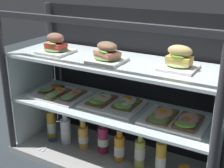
{
  "coord_description": "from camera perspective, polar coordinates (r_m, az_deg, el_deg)",
  "views": [
    {
      "loc": [
        0.81,
        -1.43,
        1.13
      ],
      "look_at": [
        0.0,
        0.0,
        0.52
      ],
      "focal_mm": 49.56,
      "sensor_mm": 36.0,
      "label": 1
    }
  ],
  "objects": [
    {
      "name": "juice_bottle_front_fourth",
      "position": [
        1.86,
        5.21,
        -12.42
      ],
      "size": [
        0.06,
        0.06,
        0.22
      ],
      "color": "#C0C856",
      "rests_on": "case_base_deck"
    },
    {
      "name": "kitchen_scissors",
      "position": [
        2.15,
        -11.2,
        -10.41
      ],
      "size": [
        0.07,
        0.17,
        0.01
      ],
      "color": "silver",
      "rests_on": "case_base_deck"
    },
    {
      "name": "open_sandwich_tray_near_right_corner",
      "position": [
        1.81,
        0.29,
        -3.55
      ],
      "size": [
        0.34,
        0.26,
        0.06
      ],
      "color": "white",
      "rests_on": "shelf_lower_glass"
    },
    {
      "name": "riser_upper_tier",
      "position": [
        1.75,
        0.0,
        -0.24
      ],
      "size": [
        1.22,
        0.39,
        0.27
      ],
      "color": "silver",
      "rests_on": "shelf_lower_glass"
    },
    {
      "name": "juice_bottle_front_second",
      "position": [
        1.8,
        8.98,
        -13.38
      ],
      "size": [
        0.06,
        0.06,
        0.24
      ],
      "color": "gold",
      "rests_on": "case_base_deck"
    },
    {
      "name": "shelf_upper_glass",
      "position": [
        1.71,
        0.0,
        4.22
      ],
      "size": [
        1.24,
        0.41,
        0.02
      ],
      "primitive_type": "cube",
      "color": "silver",
      "rests_on": "riser_upper_tier"
    },
    {
      "name": "plated_roll_sandwich_far_left",
      "position": [
        1.56,
        12.29,
        4.29
      ],
      "size": [
        0.18,
        0.18,
        0.12
      ],
      "color": "white",
      "rests_on": "shelf_upper_glass"
    },
    {
      "name": "juice_bottle_back_right",
      "position": [
        1.91,
        1.43,
        -11.58
      ],
      "size": [
        0.06,
        0.06,
        0.21
      ],
      "color": "orange",
      "rests_on": "case_base_deck"
    },
    {
      "name": "shelf_lower_glass",
      "position": [
        1.81,
        0.0,
        -4.46
      ],
      "size": [
        1.24,
        0.41,
        0.02
      ],
      "primitive_type": "cube",
      "color": "silver",
      "rests_on": "riser_lower_tier"
    },
    {
      "name": "juice_bottle_near_post",
      "position": [
        2.09,
        -8.53,
        -8.56
      ],
      "size": [
        0.07,
        0.07,
        0.23
      ],
      "color": "white",
      "rests_on": "case_base_deck"
    },
    {
      "name": "juice_bottle_front_left_end",
      "position": [
        2.17,
        -11.13,
        -7.23
      ],
      "size": [
        0.06,
        0.06,
        0.25
      ],
      "color": "gold",
      "rests_on": "case_base_deck"
    },
    {
      "name": "riser_lower_tier",
      "position": [
        1.89,
        0.0,
        -9.14
      ],
      "size": [
        1.22,
        0.39,
        0.32
      ],
      "color": "silver",
      "rests_on": "case_base_deck"
    },
    {
      "name": "ground_plane",
      "position": [
        2.0,
        0.0,
        -14.43
      ],
      "size": [
        6.0,
        6.0,
        0.02
      ],
      "primitive_type": "cube",
      "color": "#2A3236",
      "rests_on": "ground"
    },
    {
      "name": "juice_bottle_tucked_behind",
      "position": [
        1.97,
        -1.65,
        -10.11
      ],
      "size": [
        0.07,
        0.07,
        0.22
      ],
      "color": "#922148",
      "rests_on": "case_base_deck"
    },
    {
      "name": "juice_bottle_front_right_end",
      "position": [
        2.03,
        -5.3,
        -9.59
      ],
      "size": [
        0.07,
        0.07,
        0.21
      ],
      "color": "gold",
      "rests_on": "case_base_deck"
    },
    {
      "name": "plated_roll_sandwich_near_right_corner",
      "position": [
        1.86,
        -10.33,
        6.97
      ],
      "size": [
        0.18,
        0.18,
        0.12
      ],
      "color": "white",
      "rests_on": "shelf_upper_glass"
    },
    {
      "name": "open_sandwich_tray_center",
      "position": [
        1.98,
        -9.66,
        -1.7
      ],
      "size": [
        0.34,
        0.27,
        0.06
      ],
      "color": "white",
      "rests_on": "shelf_lower_glass"
    },
    {
      "name": "open_sandwich_tray_far_right",
      "position": [
        1.65,
        11.5,
        -6.38
      ],
      "size": [
        0.34,
        0.26,
        0.06
      ],
      "color": "white",
      "rests_on": "shelf_lower_glass"
    },
    {
      "name": "case_frame",
      "position": [
        1.85,
        1.68,
        0.58
      ],
      "size": [
        1.29,
        0.47,
        0.92
      ],
      "color": "#333338",
      "rests_on": "ground"
    },
    {
      "name": "case_base_deck",
      "position": [
        1.98,
        0.0,
        -13.72
      ],
      "size": [
        1.29,
        0.47,
        0.04
      ],
      "primitive_type": "cube",
      "color": "#A09F9E",
      "rests_on": "ground"
    },
    {
      "name": "plated_roll_sandwich_mid_left",
      "position": [
        1.65,
        -1.05,
        5.54
      ],
      "size": [
        0.18,
        0.18,
        0.11
      ],
      "color": "white",
      "rests_on": "shelf_upper_glass"
    }
  ]
}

